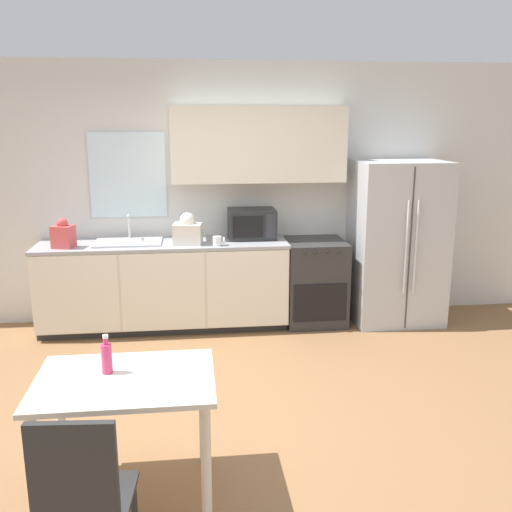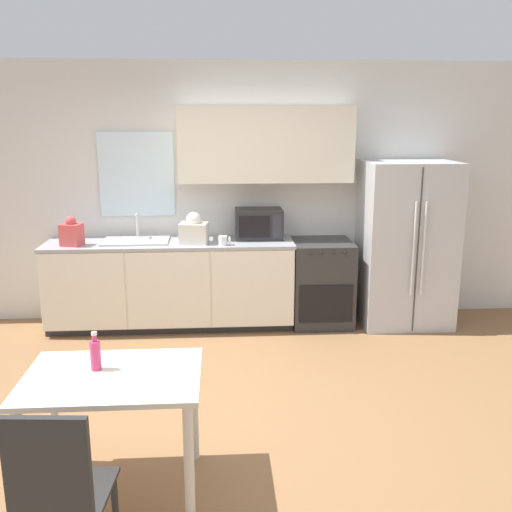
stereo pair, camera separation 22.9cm
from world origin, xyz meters
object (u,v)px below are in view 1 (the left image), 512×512
Objects in this scene: oven_range at (314,282)px; drink_bottle at (107,357)px; microwave at (252,224)px; coffee_mug at (218,241)px; dining_table at (126,398)px; refrigerator at (397,242)px; dining_chair_near at (81,495)px.

drink_bottle is (-1.77, -2.66, 0.38)m from oven_range.
microwave is 4.07× the size of coffee_mug.
dining_table is (-1.02, -2.84, -0.45)m from microwave.
oven_range is 0.52× the size of refrigerator.
microwave is (-1.52, 0.15, 0.21)m from refrigerator.
refrigerator is at bearing -5.47° from microwave.
drink_bottle is (-0.75, -2.45, -0.13)m from coffee_mug.
coffee_mug reaches higher than dining_table.
oven_range is at bearing 11.61° from coffee_mug.
refrigerator is 1.55m from microwave.
oven_range is 0.90m from microwave.
drink_bottle reaches higher than dining_table.
coffee_mug is 3.37m from dining_chair_near.
oven_range is 7.43× the size of coffee_mug.
refrigerator is at bearing 46.66° from dining_table.
oven_range is 3.90m from dining_chair_near.
refrigerator is 1.91m from coffee_mug.
drink_bottle is (-2.65, -2.62, -0.03)m from refrigerator.
microwave is 0.49× the size of dining_table.
refrigerator is 1.73× the size of dining_table.
coffee_mug reaches higher than drink_bottle.
dining_chair_near is at bearing -99.25° from dining_table.
dining_table is (-1.67, -2.73, 0.17)m from oven_range.
oven_range is 0.95× the size of dining_chair_near.
oven_range is 1.16m from coffee_mug.
refrigerator reaches higher than drink_bottle.
microwave is 0.52× the size of dining_chair_near.
oven_range is 3.22m from drink_bottle.
refrigerator is 3.71m from dining_table.
microwave is 3.05m from dining_table.
drink_bottle is at bearing -107.04° from coffee_mug.
dining_chair_near reaches higher than oven_range.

